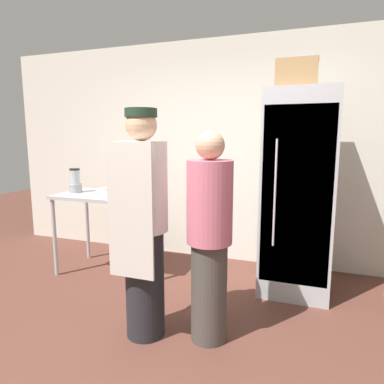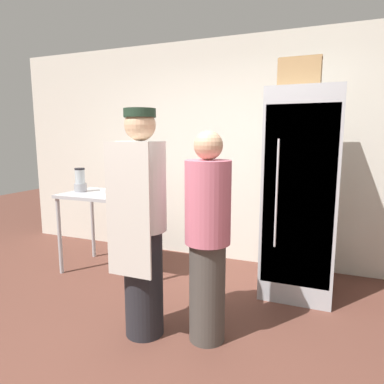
% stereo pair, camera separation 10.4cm
% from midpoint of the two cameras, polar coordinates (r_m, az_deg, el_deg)
% --- Properties ---
extents(ground_plane, '(14.00, 14.00, 0.00)m').
position_cam_midpoint_polar(ground_plane, '(2.65, -7.06, -26.56)').
color(ground_plane, brown).
extents(back_wall, '(6.40, 0.12, 2.70)m').
position_cam_midpoint_polar(back_wall, '(4.26, 6.30, 6.56)').
color(back_wall, silver).
rests_on(back_wall, ground_plane).
extents(refrigerator, '(0.66, 0.73, 1.98)m').
position_cam_midpoint_polar(refrigerator, '(3.50, 16.42, -0.28)').
color(refrigerator, '#ADAFB5').
rests_on(refrigerator, ground_plane).
extents(prep_counter, '(1.05, 0.66, 0.91)m').
position_cam_midpoint_polar(prep_counter, '(3.98, -14.92, -1.95)').
color(prep_counter, '#ADAFB5').
rests_on(prep_counter, ground_plane).
extents(donut_box, '(0.30, 0.24, 0.28)m').
position_cam_midpoint_polar(donut_box, '(3.96, -13.62, 0.45)').
color(donut_box, silver).
rests_on(donut_box, prep_counter).
extents(blender_pitcher, '(0.14, 0.14, 0.28)m').
position_cam_midpoint_polar(blender_pitcher, '(4.17, -19.56, 1.61)').
color(blender_pitcher, '#99999E').
rests_on(blender_pitcher, prep_counter).
extents(cardboard_storage_box, '(0.38, 0.31, 0.28)m').
position_cam_midpoint_polar(cardboard_storage_box, '(3.47, 16.23, 18.29)').
color(cardboard_storage_box, '#937047').
rests_on(cardboard_storage_box, refrigerator).
extents(person_baker, '(0.37, 0.39, 1.74)m').
position_cam_midpoint_polar(person_baker, '(2.61, -9.28, -5.03)').
color(person_baker, '#232328').
rests_on(person_baker, ground_plane).
extents(person_customer, '(0.34, 0.34, 1.59)m').
position_cam_midpoint_polar(person_customer, '(2.54, 1.74, -7.56)').
color(person_customer, '#47423D').
rests_on(person_customer, ground_plane).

